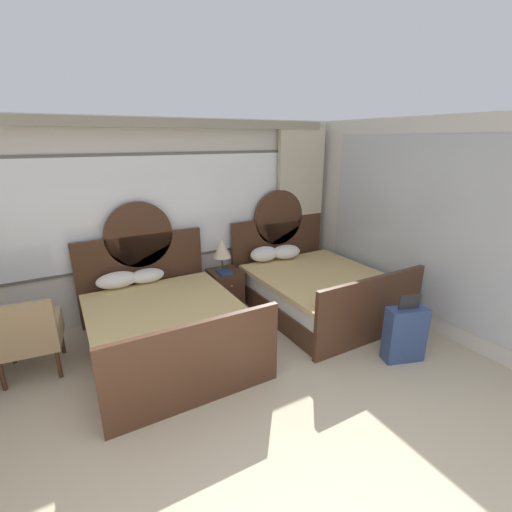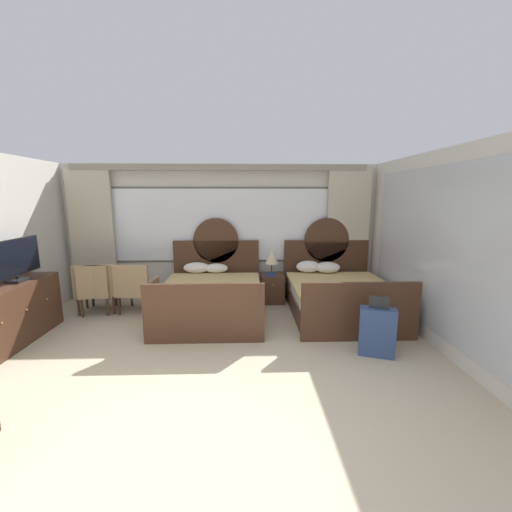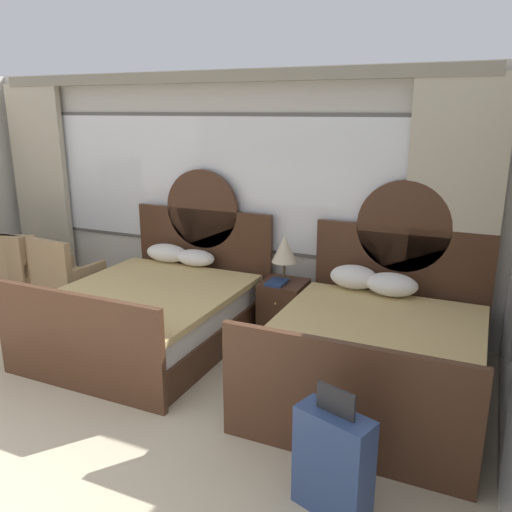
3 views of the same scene
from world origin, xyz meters
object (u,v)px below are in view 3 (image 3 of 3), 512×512
armchair_by_window_right (22,266)px  armchair_by_window_centre (20,266)px  armchair_by_window_left (65,273)px  table_lamp_on_nightstand (285,250)px  bed_near_mirror (376,349)px  book_on_nightstand (277,282)px  bed_near_window (155,309)px  nightstand_between_beds (284,307)px  suitcase_on_floor (333,463)px

armchair_by_window_right → armchair_by_window_centre: bearing=-172.4°
armchair_by_window_centre → armchair_by_window_left: bearing=0.0°
armchair_by_window_left → armchair_by_window_centre: same height
armchair_by_window_left → table_lamp_on_nightstand: bearing=12.5°
bed_near_mirror → armchair_by_window_centre: 4.31m
armchair_by_window_right → armchair_by_window_left: bearing=-0.3°
armchair_by_window_right → table_lamp_on_nightstand: bearing=9.9°
bed_near_mirror → armchair_by_window_left: size_ratio=2.39×
book_on_nightstand → bed_near_mirror: bearing=-28.4°
bed_near_window → armchair_by_window_right: bed_near_window is taller
nightstand_between_beds → book_on_nightstand: (-0.04, -0.09, 0.30)m
bed_near_window → book_on_nightstand: bed_near_window is taller
bed_near_mirror → table_lamp_on_nightstand: (-1.13, 0.75, 0.56)m
table_lamp_on_nightstand → suitcase_on_floor: size_ratio=0.60×
book_on_nightstand → armchair_by_window_centre: size_ratio=0.29×
bed_near_window → suitcase_on_floor: bearing=-33.8°
table_lamp_on_nightstand → armchair_by_window_centre: (-3.18, -0.55, -0.42)m
armchair_by_window_centre → armchair_by_window_right: same height
armchair_by_window_right → suitcase_on_floor: armchair_by_window_right is taller
nightstand_between_beds → table_lamp_on_nightstand: 0.62m
book_on_nightstand → armchair_by_window_right: armchair_by_window_right is taller
nightstand_between_beds → armchair_by_window_centre: armchair_by_window_centre is taller
nightstand_between_beds → suitcase_on_floor: 2.56m
bed_near_mirror → armchair_by_window_left: bearing=176.8°
bed_near_mirror → table_lamp_on_nightstand: 1.47m
bed_near_window → armchair_by_window_centre: (-2.07, 0.21, 0.14)m
bed_near_mirror → armchair_by_window_centre: size_ratio=2.39×
book_on_nightstand → nightstand_between_beds: bearing=63.8°
nightstand_between_beds → armchair_by_window_left: 2.55m
armchair_by_window_centre → armchair_by_window_right: bearing=7.6°
table_lamp_on_nightstand → book_on_nightstand: (-0.03, -0.13, -0.32)m
bed_near_mirror → suitcase_on_floor: bed_near_mirror is taller
bed_near_mirror → armchair_by_window_right: bearing=177.2°
table_lamp_on_nightstand → armchair_by_window_right: size_ratio=0.53×
table_lamp_on_nightstand → suitcase_on_floor: (1.21, -2.31, -0.57)m
nightstand_between_beds → table_lamp_on_nightstand: bearing=111.0°
book_on_nightstand → bed_near_window: bearing=-149.8°
bed_near_mirror → armchair_by_window_right: size_ratio=2.39×
bed_near_mirror → book_on_nightstand: bearing=151.6°
nightstand_between_beds → armchair_by_window_right: armchair_by_window_right is taller
armchair_by_window_left → bed_near_window: bearing=-8.6°
bed_near_window → suitcase_on_floor: (2.31, -1.55, -0.01)m
book_on_nightstand → armchair_by_window_left: 2.49m
bed_near_window → table_lamp_on_nightstand: (1.11, 0.76, 0.56)m
book_on_nightstand → suitcase_on_floor: 2.52m
armchair_by_window_right → book_on_nightstand: bearing=7.6°
bed_near_mirror → armchair_by_window_left: bed_near_mirror is taller
bed_near_mirror → nightstand_between_beds: bearing=147.3°
table_lamp_on_nightstand → armchair_by_window_left: size_ratio=0.53×
book_on_nightstand → armchair_by_window_left: armchair_by_window_left is taller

